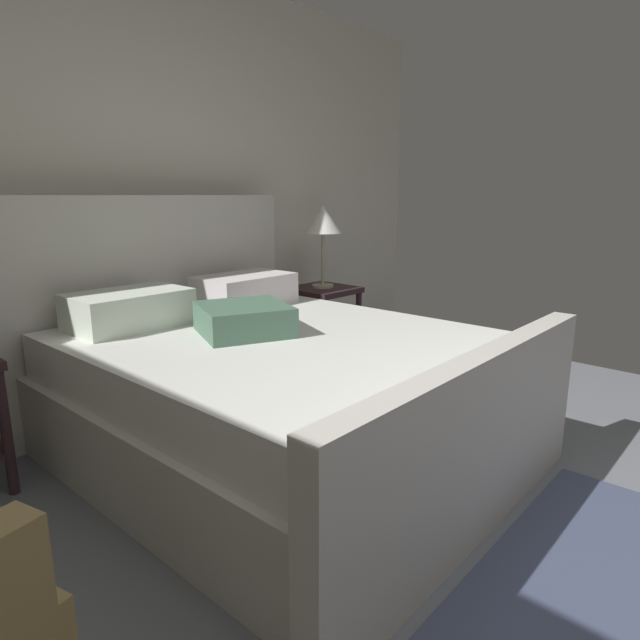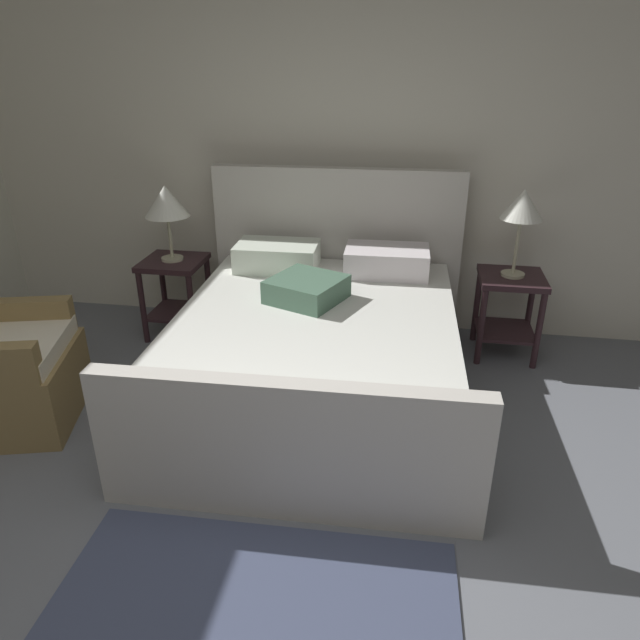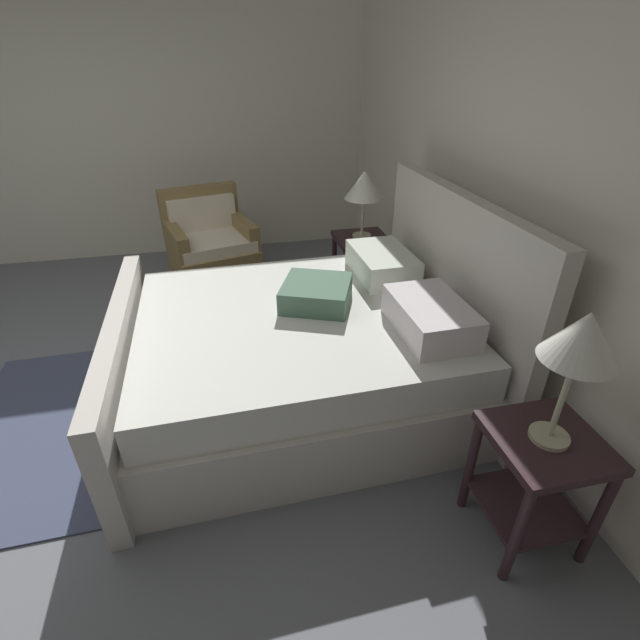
% 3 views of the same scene
% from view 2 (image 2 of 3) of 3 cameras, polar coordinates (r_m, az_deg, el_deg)
% --- Properties ---
extents(wall_back, '(5.54, 0.12, 2.61)m').
position_cam_2_polar(wall_back, '(4.45, 1.28, 15.83)').
color(wall_back, silver).
rests_on(wall_back, ground).
extents(bed, '(1.86, 2.16, 1.27)m').
position_cam_2_polar(bed, '(3.59, -0.11, -2.48)').
color(bed, beige).
rests_on(bed, ground).
extents(nightstand_right, '(0.44, 0.44, 0.60)m').
position_cam_2_polar(nightstand_right, '(4.29, 18.00, 1.70)').
color(nightstand_right, '#331F24').
rests_on(nightstand_right, ground).
extents(table_lamp_right, '(0.28, 0.28, 0.60)m').
position_cam_2_polar(table_lamp_right, '(4.09, 19.25, 10.41)').
color(table_lamp_right, '#B7B293').
rests_on(table_lamp_right, nightstand_right).
extents(nightstand_left, '(0.44, 0.44, 0.60)m').
position_cam_2_polar(nightstand_left, '(4.53, -14.00, 3.39)').
color(nightstand_left, '#331F24').
rests_on(nightstand_left, ground).
extents(table_lamp_left, '(0.32, 0.32, 0.55)m').
position_cam_2_polar(table_lamp_left, '(4.35, -14.85, 11.07)').
color(table_lamp_left, '#B7B293').
rests_on(table_lamp_left, nightstand_left).
extents(area_rug, '(1.64, 0.95, 0.01)m').
position_cam_2_polar(area_rug, '(2.56, -6.72, -26.55)').
color(area_rug, '#404862').
rests_on(area_rug, ground).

